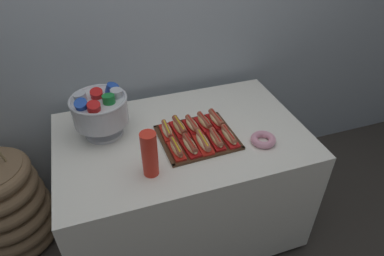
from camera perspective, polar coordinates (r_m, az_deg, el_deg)
name	(u,v)px	position (r m, az deg, el deg)	size (l,w,h in m)	color
ground_plane	(184,223)	(2.47, -1.37, -15.80)	(10.00, 10.00, 0.00)	#38332D
back_wall	(152,13)	(2.16, -6.79, 18.78)	(6.00, 0.10, 2.60)	#9EA8B2
buffet_table	(183,182)	(2.15, -1.53, -9.06)	(1.40, 0.89, 0.80)	white
floor_vase	(6,206)	(2.45, -28.92, -11.51)	(0.53, 0.53, 1.23)	#896B4C
serving_tray	(197,137)	(1.87, 0.92, -1.61)	(0.42, 0.37, 0.01)	#472B19
hot_dog_0	(176,149)	(1.75, -2.67, -3.52)	(0.06, 0.16, 0.06)	red
hot_dog_1	(190,145)	(1.77, -0.36, -2.93)	(0.08, 0.18, 0.06)	#B21414
hot_dog_2	(203,142)	(1.79, 1.89, -2.41)	(0.07, 0.18, 0.06)	red
hot_dog_3	(216,139)	(1.81, 4.09, -1.88)	(0.06, 0.16, 0.06)	#B21414
hot_dog_4	(229,136)	(1.84, 6.22, -1.36)	(0.06, 0.18, 0.06)	red
hot_dog_5	(167,131)	(1.87, -4.27, -0.46)	(0.06, 0.16, 0.06)	red
hot_dog_6	(180,127)	(1.89, -2.10, 0.13)	(0.08, 0.18, 0.07)	red
hot_dog_7	(192,125)	(1.91, 0.03, 0.50)	(0.08, 0.16, 0.06)	#B21414
hot_dog_8	(204,122)	(1.93, 2.11, 1.02)	(0.08, 0.16, 0.06)	red
hot_dog_9	(216,119)	(1.96, 4.14, 1.45)	(0.08, 0.17, 0.06)	#B21414
punch_bowl	(100,109)	(1.87, -15.31, 3.07)	(0.31, 0.31, 0.28)	silver
cup_stack	(150,154)	(1.60, -7.19, -4.42)	(0.08, 0.08, 0.24)	red
donut	(263,140)	(1.87, 11.97, -1.93)	(0.14, 0.14, 0.04)	pink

